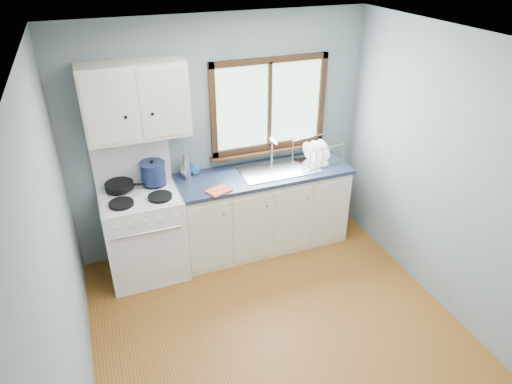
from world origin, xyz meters
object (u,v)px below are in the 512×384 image
object	(u,v)px
skillet	(120,185)
gas_range	(144,231)
base_cabinets	(263,213)
dish_rack	(317,156)
stockpot	(153,172)
thermos	(186,167)
sink	(278,175)
utensil_crock	(186,169)

from	to	relation	value
skillet	gas_range	bearing A→B (deg)	-24.66
base_cabinets	dish_rack	xyz separation A→B (m)	(0.66, 0.04, 0.57)
gas_range	stockpot	size ratio (longest dim) A/B	5.40
skillet	thermos	xyz separation A→B (m)	(0.68, 0.02, 0.07)
sink	utensil_crock	bearing A→B (deg)	167.49
gas_range	base_cabinets	world-z (taller)	gas_range
base_cabinets	thermos	distance (m)	1.03
gas_range	base_cabinets	xyz separation A→B (m)	(1.31, 0.02, -0.08)
gas_range	base_cabinets	distance (m)	1.31
gas_range	utensil_crock	world-z (taller)	gas_range
gas_range	thermos	bearing A→B (deg)	16.43
sink	utensil_crock	xyz separation A→B (m)	(-0.96, 0.21, 0.14)
stockpot	sink	bearing A→B (deg)	-4.83
stockpot	dish_rack	distance (m)	1.79
base_cabinets	utensil_crock	distance (m)	1.00
skillet	thermos	bearing A→B (deg)	16.71
gas_range	dish_rack	bearing A→B (deg)	1.84
skillet	base_cabinets	bearing A→B (deg)	10.40
stockpot	thermos	xyz separation A→B (m)	(0.34, 0.02, -0.01)
thermos	dish_rack	size ratio (longest dim) A/B	0.55
gas_range	thermos	distance (m)	0.78
utensil_crock	skillet	bearing A→B (deg)	-171.47
dish_rack	thermos	bearing A→B (deg)	168.35
gas_range	stockpot	xyz separation A→B (m)	(0.18, 0.13, 0.58)
skillet	utensil_crock	xyz separation A→B (m)	(0.68, 0.10, 0.01)
base_cabinets	utensil_crock	size ratio (longest dim) A/B	4.90
skillet	dish_rack	size ratio (longest dim) A/B	0.85
utensil_crock	stockpot	bearing A→B (deg)	-163.56
sink	gas_range	bearing A→B (deg)	-179.29
base_cabinets	sink	world-z (taller)	sink
thermos	base_cabinets	bearing A→B (deg)	-9.66
thermos	dish_rack	xyz separation A→B (m)	(1.45, -0.09, -0.08)
utensil_crock	base_cabinets	bearing A→B (deg)	-15.24
gas_range	base_cabinets	bearing A→B (deg)	0.82
base_cabinets	sink	bearing A→B (deg)	-0.13
base_cabinets	thermos	world-z (taller)	thermos
skillet	stockpot	distance (m)	0.34
base_cabinets	dish_rack	distance (m)	0.88
stockpot	dish_rack	world-z (taller)	stockpot
sink	skillet	world-z (taller)	sink
gas_range	sink	distance (m)	1.53
gas_range	utensil_crock	distance (m)	0.76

